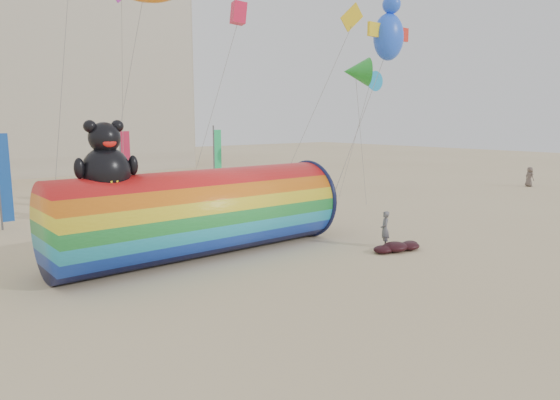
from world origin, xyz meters
TOP-DOWN VIEW (x-y plane):
  - ground at (0.00, 0.00)m, footprint 160.00×160.00m
  - windsock_assembly at (-1.64, 3.99)m, footprint 12.23×3.73m
  - kite_handler at (5.22, -0.03)m, footprint 0.69×0.69m
  - fabric_bundle at (5.18, -0.75)m, footprint 2.62×1.35m
  - festival_banners at (-0.15, 15.23)m, footprint 14.01×1.17m
  - flying_kites at (1.18, 5.95)m, footprint 27.61×11.43m

SIDE VIEW (x-z plane):
  - ground at x=0.00m, z-range 0.00..0.00m
  - fabric_bundle at x=5.18m, z-range -0.03..0.37m
  - kite_handler at x=5.22m, z-range 0.00..1.61m
  - windsock_assembly at x=-1.64m, z-range -0.95..4.69m
  - festival_banners at x=-0.15m, z-range 0.04..5.24m
  - flying_kites at x=1.18m, z-range 7.42..13.59m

